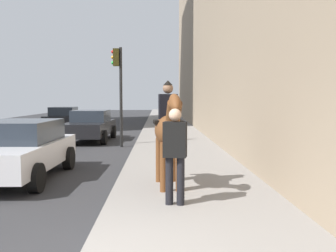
{
  "coord_description": "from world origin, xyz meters",
  "views": [
    {
      "loc": [
        -3.91,
        -0.96,
        1.99
      ],
      "look_at": [
        4.0,
        -1.17,
        1.4
      ],
      "focal_mm": 39.29,
      "sensor_mm": 36.0,
      "label": 1
    }
  ],
  "objects_px": {
    "traffic_light_near_curb": "(119,81)",
    "car_far_lane": "(90,125)",
    "mounted_horse_near": "(169,129)",
    "car_mid_lane": "(17,149)",
    "car_near_lane": "(63,118)",
    "pedestrian_greeting": "(175,150)"
  },
  "relations": [
    {
      "from": "traffic_light_near_curb",
      "to": "car_mid_lane",
      "type": "bearing_deg",
      "value": 162.39
    },
    {
      "from": "car_mid_lane",
      "to": "car_far_lane",
      "type": "relative_size",
      "value": 0.94
    },
    {
      "from": "car_far_lane",
      "to": "traffic_light_near_curb",
      "type": "bearing_deg",
      "value": 37.34
    },
    {
      "from": "car_mid_lane",
      "to": "mounted_horse_near",
      "type": "bearing_deg",
      "value": 70.01
    },
    {
      "from": "mounted_horse_near",
      "to": "traffic_light_near_curb",
      "type": "xyz_separation_m",
      "value": [
        7.41,
        1.82,
        1.35
      ]
    },
    {
      "from": "car_near_lane",
      "to": "car_mid_lane",
      "type": "relative_size",
      "value": 0.95
    },
    {
      "from": "car_near_lane",
      "to": "traffic_light_near_curb",
      "type": "xyz_separation_m",
      "value": [
        -9.01,
        -4.59,
        1.96
      ]
    },
    {
      "from": "mounted_horse_near",
      "to": "car_near_lane",
      "type": "bearing_deg",
      "value": -164.35
    },
    {
      "from": "pedestrian_greeting",
      "to": "car_near_lane",
      "type": "xyz_separation_m",
      "value": [
        17.71,
        6.49,
        -0.34
      ]
    },
    {
      "from": "mounted_horse_near",
      "to": "traffic_light_near_curb",
      "type": "bearing_deg",
      "value": -171.89
    },
    {
      "from": "car_far_lane",
      "to": "mounted_horse_near",
      "type": "bearing_deg",
      "value": 21.1
    },
    {
      "from": "car_mid_lane",
      "to": "traffic_light_near_curb",
      "type": "relative_size",
      "value": 1.04
    },
    {
      "from": "mounted_horse_near",
      "to": "traffic_light_near_curb",
      "type": "distance_m",
      "value": 7.74
    },
    {
      "from": "traffic_light_near_curb",
      "to": "car_near_lane",
      "type": "bearing_deg",
      "value": 27.02
    },
    {
      "from": "traffic_light_near_curb",
      "to": "car_far_lane",
      "type": "bearing_deg",
      "value": 35.73
    },
    {
      "from": "pedestrian_greeting",
      "to": "car_near_lane",
      "type": "bearing_deg",
      "value": 30.44
    },
    {
      "from": "mounted_horse_near",
      "to": "car_far_lane",
      "type": "relative_size",
      "value": 0.51
    },
    {
      "from": "pedestrian_greeting",
      "to": "mounted_horse_near",
      "type": "bearing_deg",
      "value": 13.55
    },
    {
      "from": "car_far_lane",
      "to": "traffic_light_near_curb",
      "type": "xyz_separation_m",
      "value": [
        -2.2,
        -1.58,
        1.97
      ]
    },
    {
      "from": "mounted_horse_near",
      "to": "pedestrian_greeting",
      "type": "distance_m",
      "value": 1.32
    },
    {
      "from": "mounted_horse_near",
      "to": "car_far_lane",
      "type": "height_order",
      "value": "mounted_horse_near"
    },
    {
      "from": "traffic_light_near_curb",
      "to": "mounted_horse_near",
      "type": "bearing_deg",
      "value": -166.2
    }
  ]
}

